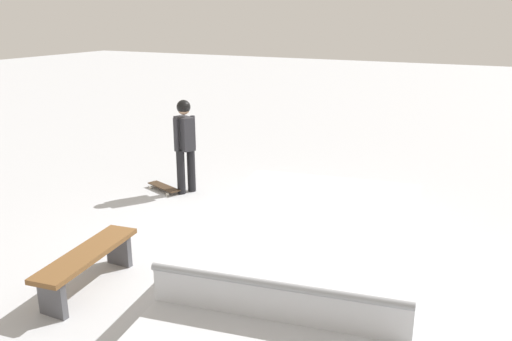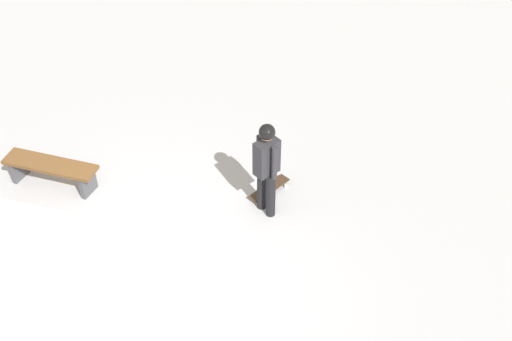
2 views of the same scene
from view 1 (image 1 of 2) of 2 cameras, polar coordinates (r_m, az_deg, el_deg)
ground_plane at (r=7.74m, az=0.81°, el=-7.66°), size 60.00×60.00×0.00m
skate_ramp at (r=6.46m, az=5.17°, el=-9.83°), size 5.74×3.41×0.74m
skater at (r=9.57m, az=-7.74°, el=3.37°), size 0.41×0.44×1.73m
skateboard at (r=9.96m, az=-9.99°, el=-1.78°), size 0.46×0.82×0.09m
park_bench at (r=6.67m, az=-17.84°, el=-9.33°), size 1.64×0.61×0.48m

